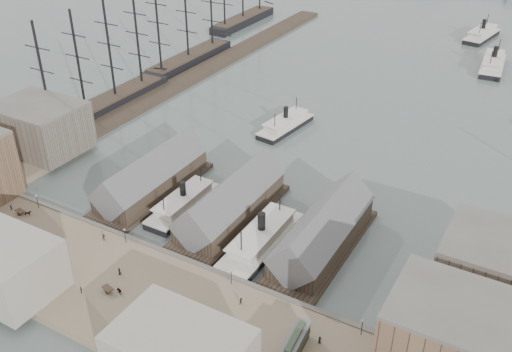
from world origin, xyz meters
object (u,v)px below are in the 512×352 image
Objects in this scene: tram at (295,345)px; horse_cart_right at (156,318)px; horse_cart_center at (115,290)px; ferry_docked_west at (184,203)px; horse_cart_left at (26,213)px.

horse_cart_right is at bearing -171.57° from tram.
horse_cart_center reaches higher than horse_cart_right.
ferry_docked_west is 43.31m from horse_cart_right.
horse_cart_center is at bearing -178.79° from tram.
tram is 28.59m from horse_cart_right.
ferry_docked_west is 2.34× the size of tram.
ferry_docked_west is 40.47m from horse_cart_left.
horse_cart_left is (-31.86, -24.95, 0.69)m from ferry_docked_west.
horse_cart_left is 41.31m from horse_cart_center.
ferry_docked_west reaches higher than horse_cart_center.
tram is 2.26× the size of horse_cart_left.
horse_cart_center is (8.02, -35.76, 0.67)m from ferry_docked_west.
horse_cart_left reaches higher than horse_cart_center.
ferry_docked_west is 57.86m from tram.
ferry_docked_west is at bearing 30.34° from horse_cart_right.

